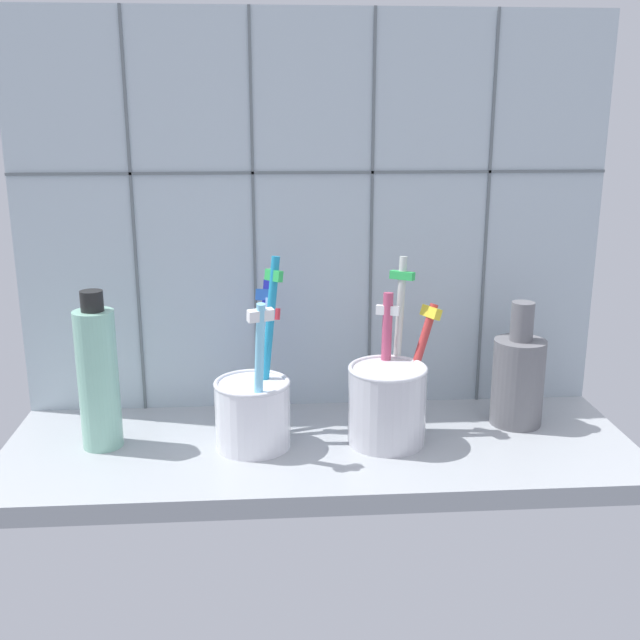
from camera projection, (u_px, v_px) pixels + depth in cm
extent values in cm
cube|color=#9EA3A8|center=(320.00, 452.00, 77.30)|extent=(64.00, 22.00, 2.00)
cube|color=#B2C1CC|center=(312.00, 226.00, 83.11)|extent=(64.00, 2.00, 45.00)
cube|color=slate|center=(134.00, 229.00, 80.73)|extent=(0.30, 0.20, 45.00)
cube|color=slate|center=(254.00, 228.00, 81.61)|extent=(0.30, 0.20, 45.00)
cube|color=slate|center=(371.00, 227.00, 82.49)|extent=(0.30, 0.20, 45.00)
cube|color=slate|center=(487.00, 226.00, 83.37)|extent=(0.30, 0.20, 45.00)
cube|color=slate|center=(313.00, 173.00, 80.49)|extent=(64.00, 0.20, 0.30)
cylinder|color=white|center=(253.00, 414.00, 75.94)|extent=(7.53, 7.53, 6.71)
torus|color=silver|center=(252.00, 382.00, 75.05)|extent=(7.65, 7.65, 0.50)
cylinder|color=#208EBE|center=(268.00, 350.00, 75.52)|extent=(3.17, 3.14, 18.69)
cube|color=green|center=(274.00, 275.00, 74.32)|extent=(1.92, 1.93, 1.18)
cylinder|color=#2E35DE|center=(262.00, 356.00, 79.25)|extent=(2.18, 6.22, 15.36)
cube|color=blue|center=(266.00, 295.00, 79.62)|extent=(2.29, 1.50, 1.33)
cylinder|color=#89B3F0|center=(266.00, 366.00, 78.11)|extent=(2.06, 4.25, 13.93)
cube|color=#E5333F|center=(269.00, 313.00, 77.86)|extent=(2.49, 1.77, 1.35)
cylinder|color=#81D5F9|center=(259.00, 379.00, 71.92)|extent=(1.84, 2.94, 15.40)
cube|color=white|center=(261.00, 315.00, 69.47)|extent=(2.61, 1.77, 1.17)
cylinder|color=silver|center=(387.00, 405.00, 76.72)|extent=(7.91, 7.91, 7.90)
torus|color=silver|center=(387.00, 368.00, 75.67)|extent=(8.01, 8.01, 0.50)
cylinder|color=#B83535|center=(414.00, 369.00, 77.74)|extent=(5.23, 3.19, 13.57)
cube|color=yellow|center=(431.00, 312.00, 77.12)|extent=(2.07, 2.62, 1.33)
cylinder|color=#BC4669|center=(386.00, 362.00, 78.25)|extent=(1.71, 2.58, 14.54)
cube|color=white|center=(388.00, 310.00, 77.25)|extent=(2.51, 1.51, 1.02)
cylinder|color=silver|center=(398.00, 343.00, 78.71)|extent=(2.02, 2.57, 18.07)
cube|color=green|center=(402.00, 275.00, 77.39)|extent=(2.62, 2.14, 0.93)
cylinder|color=slate|center=(518.00, 382.00, 80.90)|extent=(5.50, 5.50, 9.38)
cylinder|color=slate|center=(522.00, 321.00, 79.10)|extent=(2.40, 2.40, 4.14)
cylinder|color=#8CC9B1|center=(98.00, 380.00, 74.73)|extent=(4.00, 4.00, 14.09)
cylinder|color=black|center=(92.00, 301.00, 72.59)|extent=(2.20, 2.20, 2.00)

